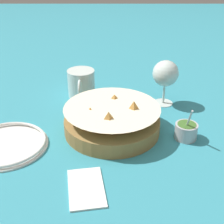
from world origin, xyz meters
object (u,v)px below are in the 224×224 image
(sauce_cup, at_px, (186,130))
(beer_mug, at_px, (81,84))
(side_plate, at_px, (6,144))
(food_basket, at_px, (112,121))
(wine_glass, at_px, (165,75))

(sauce_cup, distance_m, beer_mug, 0.39)
(side_plate, bearing_deg, sauce_cup, 94.88)
(food_basket, xyz_separation_m, beer_mug, (-0.22, -0.10, 0.01))
(beer_mug, bearing_deg, side_plate, -29.34)
(food_basket, bearing_deg, beer_mug, -155.56)
(side_plate, bearing_deg, beer_mug, 150.66)
(food_basket, bearing_deg, wine_glass, 135.98)
(sauce_cup, xyz_separation_m, wine_glass, (-0.20, -0.03, 0.07))
(food_basket, distance_m, wine_glass, 0.25)
(food_basket, relative_size, beer_mug, 2.06)
(food_basket, relative_size, wine_glass, 1.81)
(beer_mug, bearing_deg, food_basket, 24.44)
(wine_glass, height_order, beer_mug, wine_glass)
(food_basket, height_order, side_plate, food_basket)
(side_plate, bearing_deg, food_basket, 105.12)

